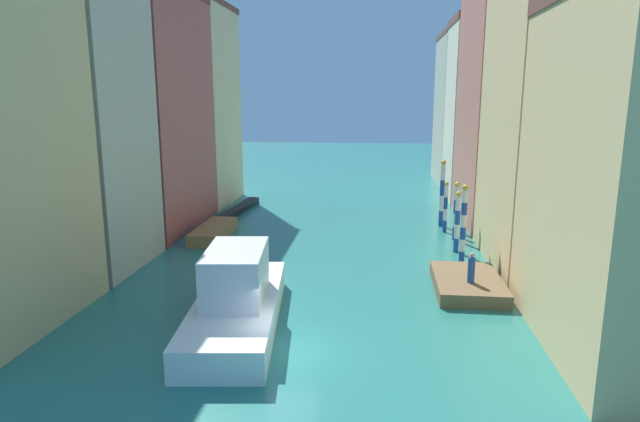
{
  "coord_description": "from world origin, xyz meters",
  "views": [
    {
      "loc": [
        3.6,
        -19.68,
        10.02
      ],
      "look_at": [
        -0.79,
        20.36,
        1.5
      ],
      "focal_mm": 30.25,
      "sensor_mm": 36.0,
      "label": 1
    }
  ],
  "objects_px": {
    "person_on_dock": "(471,269)",
    "mooring_pole_2": "(456,211)",
    "mooring_pole_3": "(446,206)",
    "mooring_pole_4": "(442,193)",
    "vaporetto_white": "(237,299)",
    "waterfront_dock": "(467,283)",
    "motorboat_0": "(214,232)",
    "gondola_black": "(239,209)",
    "mooring_pole_1": "(457,221)",
    "mooring_pole_0": "(463,223)"
  },
  "relations": [
    {
      "from": "waterfront_dock",
      "to": "mooring_pole_4",
      "type": "xyz_separation_m",
      "value": [
        0.17,
        14.57,
        2.34
      ]
    },
    {
      "from": "vaporetto_white",
      "to": "gondola_black",
      "type": "height_order",
      "value": "vaporetto_white"
    },
    {
      "from": "waterfront_dock",
      "to": "mooring_pole_2",
      "type": "bearing_deg",
      "value": 86.18
    },
    {
      "from": "waterfront_dock",
      "to": "person_on_dock",
      "type": "bearing_deg",
      "value": -89.49
    },
    {
      "from": "mooring_pole_0",
      "to": "gondola_black",
      "type": "distance_m",
      "value": 22.11
    },
    {
      "from": "mooring_pole_4",
      "to": "motorboat_0",
      "type": "height_order",
      "value": "mooring_pole_4"
    },
    {
      "from": "gondola_black",
      "to": "person_on_dock",
      "type": "bearing_deg",
      "value": -47.89
    },
    {
      "from": "person_on_dock",
      "to": "vaporetto_white",
      "type": "relative_size",
      "value": 0.14
    },
    {
      "from": "mooring_pole_0",
      "to": "vaporetto_white",
      "type": "distance_m",
      "value": 15.53
    },
    {
      "from": "mooring_pole_2",
      "to": "gondola_black",
      "type": "xyz_separation_m",
      "value": [
        -17.81,
        7.77,
        -1.88
      ]
    },
    {
      "from": "mooring_pole_4",
      "to": "gondola_black",
      "type": "height_order",
      "value": "mooring_pole_4"
    },
    {
      "from": "motorboat_0",
      "to": "mooring_pole_2",
      "type": "bearing_deg",
      "value": 3.85
    },
    {
      "from": "mooring_pole_3",
      "to": "motorboat_0",
      "type": "relative_size",
      "value": 0.62
    },
    {
      "from": "mooring_pole_0",
      "to": "motorboat_0",
      "type": "bearing_deg",
      "value": 165.55
    },
    {
      "from": "waterfront_dock",
      "to": "gondola_black",
      "type": "height_order",
      "value": "waterfront_dock"
    },
    {
      "from": "mooring_pole_2",
      "to": "mooring_pole_4",
      "type": "relative_size",
      "value": 0.8
    },
    {
      "from": "person_on_dock",
      "to": "mooring_pole_2",
      "type": "xyz_separation_m",
      "value": [
        0.68,
        11.18,
        0.72
      ]
    },
    {
      "from": "waterfront_dock",
      "to": "person_on_dock",
      "type": "height_order",
      "value": "person_on_dock"
    },
    {
      "from": "person_on_dock",
      "to": "waterfront_dock",
      "type": "bearing_deg",
      "value": 90.51
    },
    {
      "from": "vaporetto_white",
      "to": "gondola_black",
      "type": "bearing_deg",
      "value": 104.45
    },
    {
      "from": "mooring_pole_0",
      "to": "mooring_pole_2",
      "type": "xyz_separation_m",
      "value": [
        0.32,
        5.57,
        -0.35
      ]
    },
    {
      "from": "mooring_pole_1",
      "to": "motorboat_0",
      "type": "height_order",
      "value": "mooring_pole_1"
    },
    {
      "from": "mooring_pole_0",
      "to": "mooring_pole_2",
      "type": "height_order",
      "value": "mooring_pole_0"
    },
    {
      "from": "mooring_pole_4",
      "to": "motorboat_0",
      "type": "distance_m",
      "value": 17.84
    },
    {
      "from": "person_on_dock",
      "to": "vaporetto_white",
      "type": "distance_m",
      "value": 12.03
    },
    {
      "from": "person_on_dock",
      "to": "vaporetto_white",
      "type": "xyz_separation_m",
      "value": [
        -10.98,
        -4.91,
        -0.2
      ]
    },
    {
      "from": "mooring_pole_4",
      "to": "vaporetto_white",
      "type": "distance_m",
      "value": 23.2
    },
    {
      "from": "mooring_pole_3",
      "to": "mooring_pole_4",
      "type": "relative_size",
      "value": 0.73
    },
    {
      "from": "mooring_pole_3",
      "to": "mooring_pole_4",
      "type": "bearing_deg",
      "value": 92.17
    },
    {
      "from": "gondola_black",
      "to": "mooring_pole_4",
      "type": "bearing_deg",
      "value": -11.62
    },
    {
      "from": "vaporetto_white",
      "to": "mooring_pole_2",
      "type": "bearing_deg",
      "value": 54.06
    },
    {
      "from": "mooring_pole_1",
      "to": "mooring_pole_2",
      "type": "xyz_separation_m",
      "value": [
        0.32,
        3.1,
        0.07
      ]
    },
    {
      "from": "mooring_pole_2",
      "to": "gondola_black",
      "type": "height_order",
      "value": "mooring_pole_2"
    },
    {
      "from": "person_on_dock",
      "to": "mooring_pole_0",
      "type": "height_order",
      "value": "mooring_pole_0"
    },
    {
      "from": "waterfront_dock",
      "to": "mooring_pole_2",
      "type": "height_order",
      "value": "mooring_pole_2"
    },
    {
      "from": "mooring_pole_4",
      "to": "mooring_pole_0",
      "type": "bearing_deg",
      "value": -88.78
    },
    {
      "from": "mooring_pole_4",
      "to": "mooring_pole_3",
      "type": "bearing_deg",
      "value": -87.83
    },
    {
      "from": "person_on_dock",
      "to": "gondola_black",
      "type": "distance_m",
      "value": 25.57
    },
    {
      "from": "person_on_dock",
      "to": "mooring_pole_3",
      "type": "height_order",
      "value": "mooring_pole_3"
    },
    {
      "from": "mooring_pole_3",
      "to": "mooring_pole_4",
      "type": "xyz_separation_m",
      "value": [
        -0.07,
        1.95,
        0.71
      ]
    },
    {
      "from": "gondola_black",
      "to": "mooring_pole_1",
      "type": "bearing_deg",
      "value": -31.85
    },
    {
      "from": "mooring_pole_3",
      "to": "mooring_pole_1",
      "type": "bearing_deg",
      "value": -88.58
    },
    {
      "from": "mooring_pole_0",
      "to": "motorboat_0",
      "type": "height_order",
      "value": "mooring_pole_0"
    },
    {
      "from": "vaporetto_white",
      "to": "person_on_dock",
      "type": "bearing_deg",
      "value": 24.08
    },
    {
      "from": "mooring_pole_3",
      "to": "mooring_pole_2",
      "type": "bearing_deg",
      "value": -78.77
    },
    {
      "from": "mooring_pole_4",
      "to": "person_on_dock",
      "type": "bearing_deg",
      "value": -90.6
    },
    {
      "from": "mooring_pole_1",
      "to": "gondola_black",
      "type": "bearing_deg",
      "value": 148.15
    },
    {
      "from": "mooring_pole_3",
      "to": "person_on_dock",
      "type": "bearing_deg",
      "value": -91.0
    },
    {
      "from": "mooring_pole_0",
      "to": "vaporetto_white",
      "type": "bearing_deg",
      "value": -137.17
    },
    {
      "from": "person_on_dock",
      "to": "motorboat_0",
      "type": "distance_m",
      "value": 19.5
    }
  ]
}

